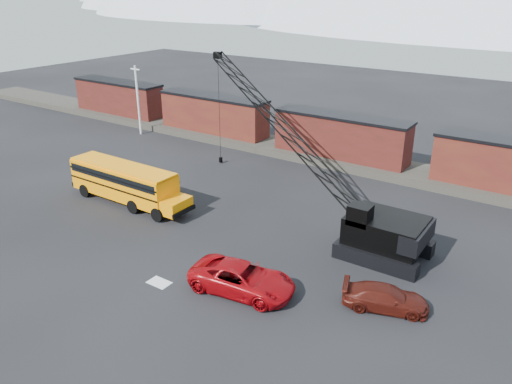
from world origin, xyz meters
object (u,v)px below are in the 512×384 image
(red_pickup, at_px, (242,279))
(school_bus, at_px, (127,182))
(maroon_suv, at_px, (385,298))
(crawler_crane, at_px, (279,124))

(red_pickup, bearing_deg, school_bus, 62.95)
(maroon_suv, relative_size, crawler_crane, 0.20)
(red_pickup, height_order, crawler_crane, crawler_crane)
(red_pickup, relative_size, crawler_crane, 0.27)
(maroon_suv, bearing_deg, school_bus, 65.61)
(red_pickup, xyz_separation_m, maroon_suv, (7.48, 3.10, -0.19))
(school_bus, xyz_separation_m, red_pickup, (15.15, -5.09, -0.93))
(red_pickup, relative_size, maroon_suv, 1.33)
(school_bus, height_order, crawler_crane, crawler_crane)
(crawler_crane, bearing_deg, school_bus, -141.20)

